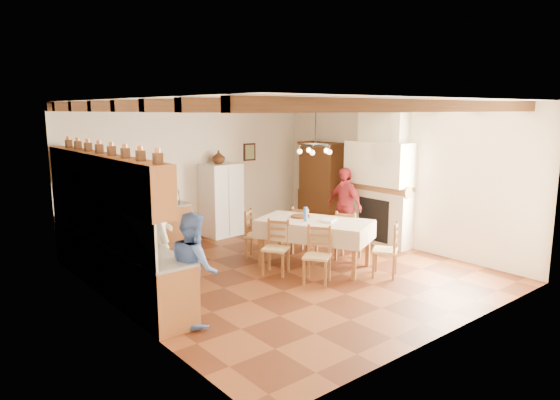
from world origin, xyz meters
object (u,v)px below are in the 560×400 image
at_px(chair_right_near, 348,235).
at_px(chair_right_far, 305,230).
at_px(dining_table, 314,225).
at_px(chair_end_near, 385,249).
at_px(microwave, 164,197).
at_px(person_woman_blue, 194,268).
at_px(refrigerator, 221,200).
at_px(person_woman_red, 344,206).
at_px(hutch, 320,186).
at_px(chair_end_far, 257,234).
at_px(chair_left_near, 317,255).
at_px(chair_left_far, 276,248).
at_px(person_man, 157,237).

relative_size(chair_right_near, chair_right_far, 1.00).
relative_size(dining_table, chair_end_near, 2.35).
bearing_deg(microwave, person_woman_blue, -112.28).
height_order(refrigerator, person_woman_red, person_woman_red).
bearing_deg(chair_end_near, dining_table, -95.97).
bearing_deg(chair_right_near, person_woman_blue, 77.88).
height_order(hutch, chair_end_far, hutch).
xyz_separation_m(chair_left_near, person_woman_red, (2.18, 1.45, 0.35)).
bearing_deg(chair_end_far, hutch, -15.82).
bearing_deg(microwave, chair_right_far, -51.66).
height_order(hutch, person_woman_red, hutch).
relative_size(chair_left_far, person_woman_blue, 0.63).
bearing_deg(chair_end_far, chair_right_far, -56.32).
bearing_deg(hutch, chair_left_near, -134.35).
bearing_deg(chair_left_near, chair_left_far, 161.71).
distance_m(hutch, chair_end_far, 2.91).
bearing_deg(chair_end_near, person_woman_blue, -39.27).
bearing_deg(chair_left_near, chair_right_near, 78.80).
relative_size(dining_table, chair_end_far, 2.35).
bearing_deg(chair_right_far, dining_table, 136.88).
bearing_deg(chair_end_far, chair_left_near, -129.13).
height_order(refrigerator, chair_left_far, refrigerator).
bearing_deg(person_woman_blue, person_man, 11.37).
distance_m(refrigerator, microwave, 1.44).
bearing_deg(refrigerator, person_woman_blue, -131.89).
relative_size(chair_left_far, person_man, 0.50).
height_order(chair_left_near, microwave, microwave).
relative_size(chair_right_near, chair_end_near, 1.00).
bearing_deg(chair_left_far, chair_end_near, 14.38).
bearing_deg(microwave, chair_end_far, -65.22).
bearing_deg(chair_left_near, chair_end_near, 33.43).
relative_size(chair_end_near, person_woman_red, 0.58).
distance_m(person_woman_blue, person_woman_red, 4.77).
distance_m(dining_table, person_woman_red, 1.76).
relative_size(dining_table, chair_right_far, 2.35).
relative_size(chair_right_near, microwave, 1.83).
bearing_deg(chair_end_near, person_man, -56.41).
bearing_deg(person_man, refrigerator, -33.10).
relative_size(chair_end_near, person_woman_blue, 0.63).
bearing_deg(chair_right_near, chair_end_near, 145.80).
height_order(refrigerator, microwave, refrigerator).
xyz_separation_m(chair_end_near, microwave, (-2.04, 4.21, 0.57)).
bearing_deg(dining_table, person_woman_red, 25.40).
xyz_separation_m(dining_table, chair_end_far, (-0.51, 1.08, -0.31)).
bearing_deg(dining_table, person_man, 172.72).
xyz_separation_m(refrigerator, person_woman_red, (1.63, -2.33, 0.00)).
height_order(hutch, person_woman_blue, hutch).
distance_m(dining_table, chair_left_far, 0.89).
xyz_separation_m(dining_table, person_woman_red, (1.59, 0.76, 0.04)).
height_order(chair_end_near, chair_end_far, same).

